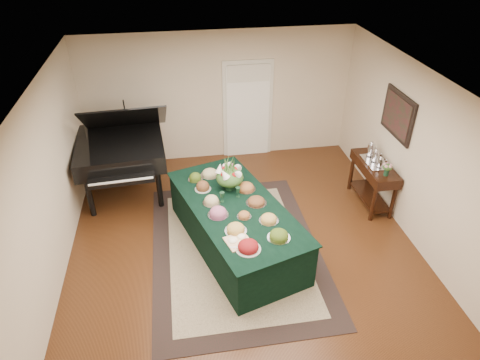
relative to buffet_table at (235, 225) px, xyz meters
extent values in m
plane|color=black|center=(0.12, -0.01, -0.40)|extent=(6.00, 6.00, 0.00)
cube|color=black|center=(-0.02, -0.11, -0.39)|extent=(2.63, 3.69, 0.01)
cube|color=#C1B290|center=(-0.02, -0.11, -0.38)|extent=(2.11, 3.16, 0.01)
cube|color=silver|center=(0.72, 2.97, 0.65)|extent=(1.05, 0.04, 2.10)
cube|color=white|center=(0.72, 2.95, 0.60)|extent=(0.90, 0.06, 2.00)
cube|color=black|center=(0.00, 0.00, -0.01)|extent=(1.97, 2.93, 0.77)
cube|color=black|center=(0.00, 0.00, 0.38)|extent=(2.05, 3.01, 0.02)
cylinder|color=silver|center=(-0.36, 0.11, 0.40)|extent=(0.27, 0.27, 0.01)
ellipsoid|color=#CEBB81|center=(-0.36, 0.11, 0.45)|extent=(0.22, 0.22, 0.09)
cylinder|color=silver|center=(-0.30, 0.92, 0.40)|extent=(0.32, 0.32, 0.01)
ellipsoid|color=#CEBB81|center=(-0.30, 0.92, 0.44)|extent=(0.26, 0.26, 0.08)
cylinder|color=silver|center=(-0.09, -0.61, 0.40)|extent=(0.31, 0.31, 0.01)
ellipsoid|color=gold|center=(-0.09, -0.61, 0.44)|extent=(0.26, 0.26, 0.08)
cylinder|color=silver|center=(0.42, -0.46, 0.40)|extent=(0.29, 0.29, 0.01)
ellipsoid|color=gold|center=(0.42, -0.46, 0.44)|extent=(0.24, 0.24, 0.07)
cylinder|color=#A7B0A7|center=(0.02, -1.02, 0.40)|extent=(0.35, 0.35, 0.01)
ellipsoid|color=maroon|center=(0.02, -1.02, 0.45)|extent=(0.28, 0.28, 0.10)
cylinder|color=silver|center=(-0.29, -0.21, 0.40)|extent=(0.31, 0.31, 0.01)
ellipsoid|color=#B85C83|center=(-0.29, -0.21, 0.45)|extent=(0.26, 0.26, 0.09)
cylinder|color=silver|center=(0.08, -0.31, 0.40)|extent=(0.21, 0.21, 0.01)
ellipsoid|color=#A3612F|center=(0.08, -0.31, 0.43)|extent=(0.18, 0.18, 0.06)
cylinder|color=silver|center=(0.48, -0.86, 0.40)|extent=(0.32, 0.32, 0.01)
ellipsoid|color=#455F18|center=(0.48, -0.86, 0.45)|extent=(0.27, 0.27, 0.09)
cylinder|color=silver|center=(0.04, 1.06, 0.40)|extent=(0.30, 0.30, 0.01)
ellipsoid|color=#B85C83|center=(0.04, 1.06, 0.44)|extent=(0.25, 0.25, 0.08)
cylinder|color=silver|center=(0.24, 0.40, 0.40)|extent=(0.32, 0.32, 0.01)
ellipsoid|color=#A3612F|center=(0.24, 0.40, 0.44)|extent=(0.26, 0.26, 0.08)
cylinder|color=silver|center=(0.33, 0.00, 0.40)|extent=(0.32, 0.32, 0.01)
ellipsoid|color=brown|center=(0.33, 0.00, 0.44)|extent=(0.26, 0.26, 0.07)
cylinder|color=silver|center=(-0.55, 0.82, 0.40)|extent=(0.25, 0.25, 0.01)
ellipsoid|color=#455F18|center=(-0.55, 0.82, 0.45)|extent=(0.20, 0.20, 0.09)
cylinder|color=silver|center=(0.10, 0.77, 0.40)|extent=(0.32, 0.32, 0.01)
ellipsoid|color=#B85C83|center=(0.10, 0.77, 0.45)|extent=(0.27, 0.27, 0.10)
cylinder|color=#A7B0A7|center=(-0.45, 0.51, 0.40)|extent=(0.26, 0.26, 0.01)
ellipsoid|color=brown|center=(-0.45, 0.51, 0.46)|extent=(0.22, 0.22, 0.11)
cube|color=tan|center=(-0.09, -0.85, 0.40)|extent=(0.41, 0.41, 0.02)
ellipsoid|color=white|center=(-0.16, -0.83, 0.45)|extent=(0.14, 0.14, 0.08)
ellipsoid|color=white|center=(-0.03, -0.77, 0.44)|extent=(0.12, 0.12, 0.07)
cube|color=orange|center=(-0.02, -0.91, 0.44)|extent=(0.11, 0.11, 0.05)
cylinder|color=#14321F|center=(-0.02, 0.47, 0.48)|extent=(0.17, 0.17, 0.17)
ellipsoid|color=#305722|center=(-0.02, 0.47, 0.60)|extent=(0.44, 0.44, 0.29)
cylinder|color=black|center=(-2.39, 1.19, -0.01)|extent=(0.10, 0.10, 0.76)
cylinder|color=black|center=(-1.19, 1.27, -0.01)|extent=(0.10, 0.10, 0.76)
cylinder|color=black|center=(-1.88, 2.59, -0.01)|extent=(0.10, 0.10, 0.76)
cube|color=black|center=(-1.83, 1.88, 0.53)|extent=(1.64, 1.74, 0.33)
cube|color=black|center=(-1.77, 0.96, 0.42)|extent=(1.10, 0.30, 0.10)
cube|color=black|center=(-1.69, 2.04, 1.05)|extent=(1.55, 1.28, 0.84)
cylinder|color=#AA8344|center=(-0.63, 1.62, -0.28)|extent=(0.36, 0.36, 0.22)
cylinder|color=black|center=(2.43, 0.25, -0.07)|extent=(0.07, 0.07, 0.66)
cylinder|color=black|center=(2.79, 0.25, -0.07)|extent=(0.07, 0.07, 0.66)
cylinder|color=black|center=(2.43, 1.25, -0.07)|extent=(0.07, 0.07, 0.66)
cylinder|color=black|center=(2.79, 1.25, -0.07)|extent=(0.07, 0.07, 0.66)
cube|color=black|center=(2.61, 0.75, 0.36)|extent=(0.45, 1.18, 0.18)
cube|color=black|center=(2.61, 0.75, -0.25)|extent=(0.38, 1.04, 0.03)
cube|color=silver|center=(2.61, 0.79, 0.45)|extent=(0.34, 0.58, 0.02)
cylinder|color=#14321F|center=(2.61, 0.36, 0.51)|extent=(0.08, 0.08, 0.12)
ellipsoid|color=pink|center=(2.61, 0.36, 0.62)|extent=(0.18, 0.18, 0.12)
cube|color=black|center=(2.84, 0.75, 1.35)|extent=(0.04, 0.95, 0.75)
cube|color=#4B141E|center=(2.81, 0.75, 1.35)|extent=(0.01, 0.82, 0.62)
camera|label=1|loc=(-0.78, -5.24, 4.27)|focal=32.00mm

